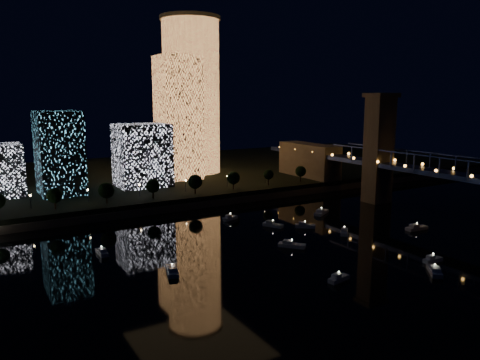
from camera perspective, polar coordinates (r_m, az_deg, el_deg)
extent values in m
plane|color=black|center=(148.93, 12.97, -8.98)|extent=(520.00, 520.00, 0.00)
cube|color=black|center=(282.81, -9.83, 0.60)|extent=(420.00, 160.00, 5.00)
cube|color=#6B5E4C|center=(213.04, -2.33, -2.58)|extent=(420.00, 6.00, 3.00)
cylinder|color=#FF9E51|center=(273.04, -5.93, 9.91)|extent=(32.00, 32.00, 85.62)
cylinder|color=#6B5E4C|center=(276.56, -6.10, 19.03)|extent=(34.00, 34.00, 2.00)
cube|color=#FF9E51|center=(252.18, -7.54, 7.50)|extent=(20.32, 20.32, 64.67)
cube|color=white|center=(234.26, -11.83, 3.00)|extent=(24.73, 20.93, 30.44)
cube|color=#5ACBF6|center=(225.02, -21.18, 3.13)|extent=(18.59, 24.17, 37.19)
cube|color=navy|center=(194.36, 27.25, 0.05)|extent=(10.00, 260.00, 2.00)
cube|color=#6B5E4C|center=(223.81, 16.54, 3.46)|extent=(11.00, 9.00, 48.00)
cube|color=#6B5E4C|center=(222.57, 16.86, 9.86)|extent=(13.00, 11.00, 2.00)
cube|color=navy|center=(189.22, 26.61, 2.01)|extent=(0.50, 150.00, 0.50)
cube|color=#6B5E4C|center=(261.68, 8.39, 1.89)|extent=(12.00, 40.00, 23.00)
cube|color=navy|center=(196.34, 23.60, 1.45)|extent=(0.50, 0.50, 7.00)
cube|color=navy|center=(211.11, 18.35, 2.31)|extent=(0.50, 0.50, 7.00)
cube|color=navy|center=(227.46, 13.80, 3.05)|extent=(0.50, 0.50, 7.00)
sphere|color=orange|center=(189.49, 26.40, 0.44)|extent=(1.20, 1.20, 1.20)
sphere|color=orange|center=(216.92, 16.45, 2.15)|extent=(1.20, 1.20, 1.20)
sphere|color=orange|center=(249.50, 8.90, 3.41)|extent=(1.20, 1.20, 1.20)
cube|color=silver|center=(152.25, -16.49, -8.49)|extent=(2.42, 7.09, 1.20)
cube|color=silver|center=(150.94, -16.40, -8.20)|extent=(1.89, 2.51, 1.00)
sphere|color=white|center=(151.64, -16.53, -7.77)|extent=(0.36, 0.36, 0.36)
cube|color=silver|center=(132.88, -8.27, -10.90)|extent=(5.17, 9.30, 1.20)
cube|color=silver|center=(131.25, -8.22, -10.66)|extent=(3.07, 3.62, 1.00)
sphere|color=white|center=(132.18, -8.30, -10.09)|extent=(0.36, 0.36, 0.36)
cube|color=silver|center=(184.22, 20.74, -5.52)|extent=(9.00, 3.59, 1.20)
cube|color=silver|center=(183.01, 20.47, -5.25)|extent=(3.27, 2.55, 1.00)
sphere|color=white|center=(183.71, 20.78, -4.92)|extent=(0.36, 0.36, 0.36)
cube|color=silver|center=(186.39, -1.19, -4.69)|extent=(7.05, 4.21, 1.20)
cube|color=silver|center=(185.39, -1.40, -4.42)|extent=(2.79, 2.41, 1.00)
sphere|color=white|center=(185.89, -1.19, -4.09)|extent=(0.36, 0.36, 0.36)
cube|color=silver|center=(171.59, 12.59, -6.22)|extent=(6.78, 6.67, 1.20)
cube|color=silver|center=(170.25, 12.59, -5.97)|extent=(3.12, 3.10, 1.00)
sphere|color=white|center=(171.05, 12.62, -5.58)|extent=(0.36, 0.36, 0.36)
cube|color=silver|center=(128.80, 11.95, -11.71)|extent=(6.99, 3.37, 1.20)
cube|color=silver|center=(127.64, 11.69, -11.37)|extent=(2.63, 2.15, 1.00)
sphere|color=white|center=(128.08, 11.98, -10.88)|extent=(0.36, 0.36, 0.36)
cube|color=silver|center=(150.92, 22.45, -9.01)|extent=(6.50, 2.39, 1.20)
cube|color=silver|center=(149.87, 22.24, -8.68)|extent=(2.33, 1.78, 1.00)
sphere|color=white|center=(150.31, 22.50, -8.28)|extent=(0.36, 0.36, 0.36)
cube|color=silver|center=(176.92, 4.05, -5.51)|extent=(5.91, 8.05, 1.20)
cube|color=silver|center=(177.14, 3.71, -5.12)|extent=(3.08, 3.37, 1.00)
sphere|color=white|center=(176.40, 4.05, -4.88)|extent=(0.36, 0.36, 0.36)
cube|color=silver|center=(141.88, 22.62, -10.22)|extent=(7.68, 8.25, 1.20)
cube|color=silver|center=(140.34, 22.76, -9.98)|extent=(3.64, 3.72, 1.00)
sphere|color=white|center=(141.23, 22.67, -9.46)|extent=(0.36, 0.36, 0.36)
cube|color=silver|center=(198.52, 9.88, -3.92)|extent=(9.99, 7.61, 1.20)
cube|color=silver|center=(196.92, 9.74, -3.70)|extent=(4.22, 3.91, 1.00)
sphere|color=white|center=(198.06, 9.89, -3.36)|extent=(0.36, 0.36, 0.36)
cube|color=silver|center=(153.91, 6.34, -7.92)|extent=(7.84, 8.48, 1.20)
cube|color=silver|center=(153.85, 5.87, -7.49)|extent=(3.73, 3.81, 1.00)
sphere|color=white|center=(153.31, 6.36, -7.21)|extent=(0.36, 0.36, 0.36)
cube|color=silver|center=(176.85, 7.95, -5.59)|extent=(7.32, 6.38, 1.20)
cube|color=silver|center=(176.54, 7.60, -5.24)|extent=(3.23, 3.10, 1.00)
sphere|color=white|center=(176.33, 7.97, -4.96)|extent=(0.36, 0.36, 0.36)
cylinder|color=black|center=(195.71, -21.61, -2.76)|extent=(0.70, 0.70, 4.00)
sphere|color=black|center=(195.01, -21.67, -1.76)|extent=(5.97, 5.97, 5.97)
cylinder|color=black|center=(199.57, -15.94, -2.20)|extent=(0.70, 0.70, 4.00)
sphere|color=black|center=(198.89, -15.99, -1.22)|extent=(6.60, 6.60, 6.60)
cylinder|color=black|center=(205.32, -10.54, -1.65)|extent=(0.70, 0.70, 4.00)
sphere|color=black|center=(204.65, -10.57, -0.69)|extent=(5.98, 5.98, 5.98)
cylinder|color=black|center=(212.79, -5.48, -1.12)|extent=(0.70, 0.70, 4.00)
sphere|color=black|center=(212.15, -5.50, -0.20)|extent=(6.54, 6.54, 6.54)
cylinder|color=black|center=(221.83, -0.80, -0.62)|extent=(0.70, 0.70, 4.00)
sphere|color=black|center=(221.22, -0.80, 0.27)|extent=(6.24, 6.24, 6.24)
cylinder|color=black|center=(232.24, 3.49, -0.16)|extent=(0.70, 0.70, 4.00)
sphere|color=black|center=(231.65, 3.50, 0.69)|extent=(5.09, 5.09, 5.09)
cylinder|color=black|center=(243.85, 7.39, 0.26)|extent=(0.70, 0.70, 4.00)
sphere|color=black|center=(243.29, 7.41, 1.07)|extent=(5.60, 5.60, 5.60)
cylinder|color=black|center=(200.46, -24.15, -2.50)|extent=(0.24, 0.24, 5.00)
sphere|color=#FFCC7F|center=(199.91, -24.20, -1.72)|extent=(0.70, 0.70, 0.70)
cylinder|color=black|center=(203.85, -18.01, -1.92)|extent=(0.24, 0.24, 5.00)
sphere|color=#FFCC7F|center=(203.32, -18.05, -1.14)|extent=(0.70, 0.70, 0.70)
cylinder|color=black|center=(209.51, -12.14, -1.34)|extent=(0.24, 0.24, 5.00)
sphere|color=#FFCC7F|center=(208.99, -12.16, -0.58)|extent=(0.70, 0.70, 0.70)
cylinder|color=black|center=(217.26, -6.63, -0.78)|extent=(0.24, 0.24, 5.00)
sphere|color=#FFCC7F|center=(216.76, -6.65, -0.05)|extent=(0.70, 0.70, 0.70)
cylinder|color=black|center=(226.88, -1.55, -0.26)|extent=(0.24, 0.24, 5.00)
sphere|color=#FFCC7F|center=(226.41, -1.55, 0.44)|extent=(0.70, 0.70, 0.70)
cylinder|color=black|center=(238.16, 3.08, 0.21)|extent=(0.24, 0.24, 5.00)
sphere|color=#FFCC7F|center=(237.70, 3.09, 0.88)|extent=(0.70, 0.70, 0.70)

